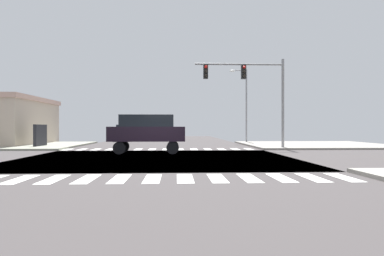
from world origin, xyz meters
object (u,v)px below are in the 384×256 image
object	(u,v)px
traffic_signal_mast	(249,82)
suv_farside_1	(147,130)
sedan_trailing_3	(124,131)
street_lamp	(244,99)
pickup_queued_1	(154,130)

from	to	relation	value
traffic_signal_mast	suv_farside_1	size ratio (longest dim) A/B	1.42
traffic_signal_mast	sedan_trailing_3	xyz separation A→B (m)	(-11.22, 15.83, -3.70)
sedan_trailing_3	traffic_signal_mast	bearing A→B (deg)	125.32
traffic_signal_mast	suv_farside_1	xyz separation A→B (m)	(-7.02, -3.56, -3.42)
traffic_signal_mast	street_lamp	xyz separation A→B (m)	(1.52, 9.82, -0.36)
street_lamp	sedan_trailing_3	distance (m)	14.48
pickup_queued_1	street_lamp	bearing A→B (deg)	129.56
traffic_signal_mast	suv_farside_1	bearing A→B (deg)	-153.10
traffic_signal_mast	street_lamp	distance (m)	9.95
suv_farside_1	pickup_queued_1	bearing A→B (deg)	-177.27
street_lamp	suv_farside_1	size ratio (longest dim) A/B	1.60
sedan_trailing_3	suv_farside_1	bearing A→B (deg)	102.22
street_lamp	sedan_trailing_3	bearing A→B (deg)	154.76
pickup_queued_1	suv_farside_1	bearing A→B (deg)	92.73
pickup_queued_1	sedan_trailing_3	distance (m)	6.52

